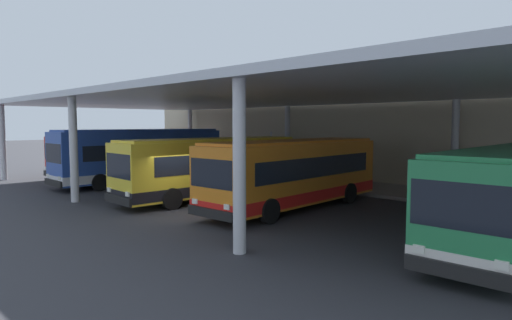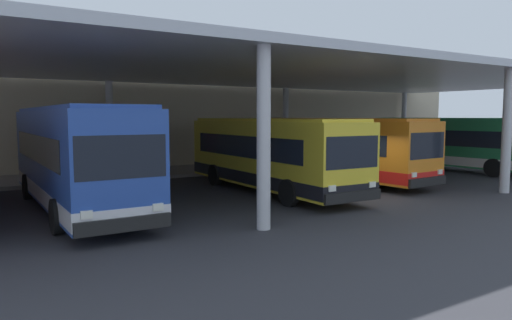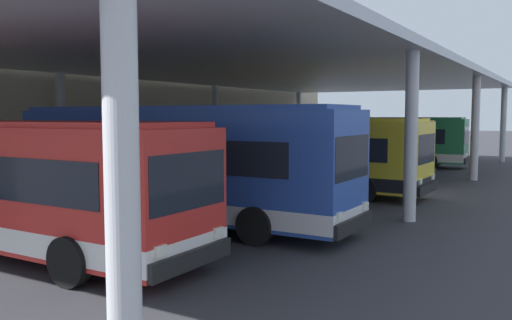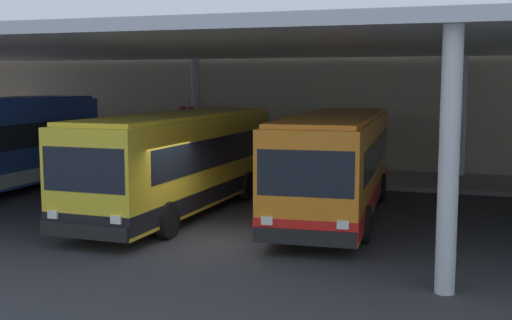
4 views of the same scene
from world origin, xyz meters
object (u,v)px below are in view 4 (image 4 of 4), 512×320
(bench_waiting, at_px, (147,156))
(banner_sign, at_px, (188,131))
(trash_bin, at_px, (197,159))
(bus_middle_bay, at_px, (179,161))
(bus_far_bay, at_px, (335,163))

(bench_waiting, xyz_separation_m, banner_sign, (2.50, -0.88, 1.32))
(bench_waiting, height_order, trash_bin, trash_bin)
(bus_middle_bay, bearing_deg, bus_far_bay, 12.47)
(bus_far_bay, distance_m, bench_waiting, 13.05)
(bus_far_bay, relative_size, banner_sign, 3.33)
(bus_far_bay, bearing_deg, banner_sign, 139.83)
(bus_middle_bay, height_order, trash_bin, bus_middle_bay)
(trash_bin, bearing_deg, banner_sign, -107.88)
(trash_bin, xyz_separation_m, banner_sign, (-0.19, -0.59, 1.30))
(banner_sign, bearing_deg, bus_middle_bay, -67.62)
(bench_waiting, bearing_deg, bus_middle_bay, -56.70)
(trash_bin, relative_size, banner_sign, 0.31)
(bench_waiting, bearing_deg, banner_sign, -19.35)
(trash_bin, bearing_deg, bus_middle_bay, -70.20)
(bus_far_bay, distance_m, banner_sign, 10.51)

